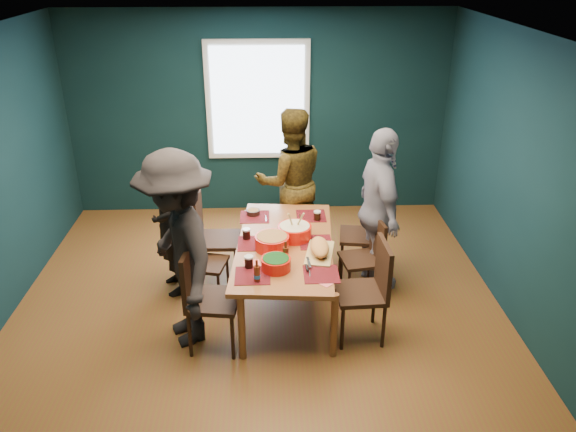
% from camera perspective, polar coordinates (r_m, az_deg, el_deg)
% --- Properties ---
extents(room, '(5.01, 5.01, 2.71)m').
position_cam_1_polar(room, '(5.42, -3.28, 4.13)').
color(room, brown).
rests_on(room, ground).
extents(dining_table, '(1.07, 1.93, 0.71)m').
position_cam_1_polar(dining_table, '(5.60, -0.33, -3.36)').
color(dining_table, '#94542C').
rests_on(dining_table, floor).
extents(chair_left_far, '(0.46, 0.46, 1.00)m').
position_cam_1_polar(chair_left_far, '(6.11, -8.02, -1.61)').
color(chair_left_far, black).
rests_on(chair_left_far, floor).
extents(chair_left_mid, '(0.45, 0.45, 0.84)m').
position_cam_1_polar(chair_left_mid, '(5.85, -9.01, -4.02)').
color(chair_left_mid, black).
rests_on(chair_left_mid, floor).
extents(chair_left_near, '(0.51, 0.51, 1.00)m').
position_cam_1_polar(chair_left_near, '(5.12, -8.64, -7.52)').
color(chair_left_near, black).
rests_on(chair_left_near, floor).
extents(chair_right_far, '(0.49, 0.49, 0.95)m').
position_cam_1_polar(chair_right_far, '(6.24, 8.15, -1.27)').
color(chair_right_far, black).
rests_on(chair_right_far, floor).
extents(chair_right_mid, '(0.45, 0.45, 0.87)m').
position_cam_1_polar(chair_right_mid, '(5.89, 8.17, -3.61)').
color(chair_right_mid, black).
rests_on(chair_right_mid, floor).
extents(chair_right_near, '(0.47, 0.47, 0.99)m').
position_cam_1_polar(chair_right_near, '(5.23, 8.41, -6.81)').
color(chair_right_near, black).
rests_on(chair_right_near, floor).
extents(person_far_left, '(0.54, 0.66, 1.55)m').
position_cam_1_polar(person_far_left, '(5.91, -11.84, -0.84)').
color(person_far_left, black).
rests_on(person_far_left, floor).
extents(person_back, '(0.95, 0.80, 1.75)m').
position_cam_1_polar(person_back, '(6.59, 0.26, 3.54)').
color(person_back, black).
rests_on(person_back, floor).
extents(person_right, '(0.54, 1.07, 1.76)m').
position_cam_1_polar(person_right, '(5.92, 9.26, 0.57)').
color(person_right, white).
rests_on(person_right, floor).
extents(person_near_left, '(1.10, 1.37, 1.86)m').
position_cam_1_polar(person_near_left, '(5.07, -11.05, -3.48)').
color(person_near_left, black).
rests_on(person_near_left, floor).
extents(bowl_salad, '(0.34, 0.34, 0.14)m').
position_cam_1_polar(bowl_salad, '(5.44, -1.64, -2.62)').
color(bowl_salad, red).
rests_on(bowl_salad, dining_table).
extents(bowl_dumpling, '(0.34, 0.34, 0.32)m').
position_cam_1_polar(bowl_dumpling, '(5.63, 0.67, -1.56)').
color(bowl_dumpling, red).
rests_on(bowl_dumpling, dining_table).
extents(bowl_herbs, '(0.27, 0.27, 0.12)m').
position_cam_1_polar(bowl_herbs, '(5.10, -1.23, -4.81)').
color(bowl_herbs, red).
rests_on(bowl_herbs, dining_table).
extents(cutting_board, '(0.33, 0.62, 0.13)m').
position_cam_1_polar(cutting_board, '(5.35, 3.22, -3.32)').
color(cutting_board, tan).
rests_on(cutting_board, dining_table).
extents(small_bowl, '(0.14, 0.14, 0.06)m').
position_cam_1_polar(small_bowl, '(6.15, -3.56, 0.40)').
color(small_bowl, black).
rests_on(small_bowl, dining_table).
extents(beer_bottle_a, '(0.06, 0.06, 0.21)m').
position_cam_1_polar(beer_bottle_a, '(4.92, -3.17, -5.88)').
color(beer_bottle_a, '#4D1B0D').
rests_on(beer_bottle_a, dining_table).
extents(beer_bottle_b, '(0.06, 0.06, 0.22)m').
position_cam_1_polar(beer_bottle_b, '(5.20, -0.24, -3.91)').
color(beer_bottle_b, '#4D1B0D').
rests_on(beer_bottle_b, dining_table).
extents(cola_glass_a, '(0.08, 0.08, 0.12)m').
position_cam_1_polar(cola_glass_a, '(5.14, -4.00, -4.61)').
color(cola_glass_a, black).
rests_on(cola_glass_a, dining_table).
extents(cola_glass_b, '(0.07, 0.07, 0.09)m').
position_cam_1_polar(cola_glass_b, '(5.27, 3.65, -3.95)').
color(cola_glass_b, black).
rests_on(cola_glass_b, dining_table).
extents(cola_glass_c, '(0.08, 0.08, 0.11)m').
position_cam_1_polar(cola_glass_c, '(6.01, 2.99, 0.08)').
color(cola_glass_c, black).
rests_on(cola_glass_c, dining_table).
extents(cola_glass_d, '(0.08, 0.08, 0.11)m').
position_cam_1_polar(cola_glass_d, '(5.63, -4.24, -1.78)').
color(cola_glass_d, black).
rests_on(cola_glass_d, dining_table).
extents(napkin_a, '(0.18, 0.18, 0.00)m').
position_cam_1_polar(napkin_a, '(5.62, 3.58, -2.49)').
color(napkin_a, '#FF6B73').
rests_on(napkin_a, dining_table).
extents(napkin_b, '(0.18, 0.18, 0.00)m').
position_cam_1_polar(napkin_b, '(5.22, -3.65, -4.91)').
color(napkin_b, '#FF6B73').
rests_on(napkin_b, dining_table).
extents(napkin_c, '(0.20, 0.20, 0.00)m').
position_cam_1_polar(napkin_c, '(4.96, 3.87, -6.66)').
color(napkin_c, '#FF6B73').
rests_on(napkin_c, dining_table).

